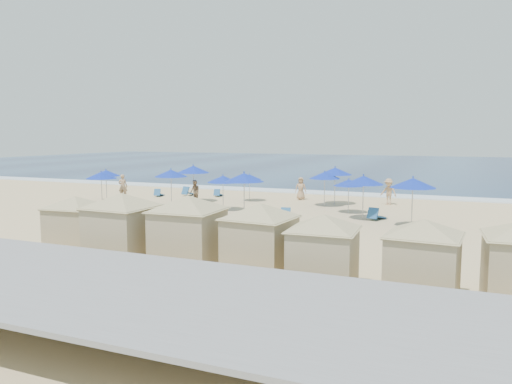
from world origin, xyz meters
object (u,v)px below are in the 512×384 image
umbrella_8 (363,180)px  umbrella_1 (101,175)px  umbrella_0 (106,173)px  umbrella_5 (223,179)px  umbrella_2 (193,169)px  umbrella_7 (335,171)px  umbrella_4 (249,177)px  umbrella_10 (349,183)px  cabana_1 (122,219)px  cabana_4 (323,243)px  umbrella_11 (413,183)px  beachgoer_3 (301,188)px  cabana_3 (260,231)px  beachgoer_0 (123,186)px  cabana_0 (76,217)px  beachgoer_1 (195,191)px  cabana_5 (423,250)px  umbrella_3 (171,173)px  cabana_2 (188,223)px  umbrella_6 (244,177)px  umbrella_9 (325,175)px  beachgoer_2 (389,192)px  trash_bin (220,232)px

umbrella_8 → umbrella_1: bearing=-175.6°
umbrella_0 → umbrella_5: umbrella_0 is taller
umbrella_2 → umbrella_5: umbrella_2 is taller
umbrella_2 → umbrella_7: umbrella_2 is taller
umbrella_4 → umbrella_10: bearing=-19.4°
cabana_1 → cabana_4: bearing=-1.9°
umbrella_5 → umbrella_8: umbrella_8 is taller
umbrella_11 → beachgoer_3: umbrella_11 is taller
umbrella_7 → umbrella_11: 9.17m
cabana_3 → umbrella_4: size_ratio=2.18×
cabana_1 → beachgoer_0: size_ratio=2.52×
cabana_0 → umbrella_4: bearing=90.1°
cabana_1 → umbrella_7: size_ratio=1.75×
umbrella_5 → beachgoer_3: (2.95, 6.98, -1.17)m
umbrella_4 → beachgoer_3: size_ratio=1.20×
cabana_1 → umbrella_8: size_ratio=1.79×
beachgoer_0 → beachgoer_3: (12.62, 4.65, -0.08)m
umbrella_1 → umbrella_7: (14.42, 6.91, 0.23)m
beachgoer_0 → beachgoer_3: 13.45m
cabana_3 → beachgoer_1: bearing=126.4°
cabana_3 → umbrella_10: size_ratio=2.03×
umbrella_4 → umbrella_2: bearing=-150.0°
cabana_5 → umbrella_4: size_ratio=2.07×
umbrella_5 → cabana_3: bearing=-58.6°
cabana_5 → umbrella_3: 22.31m
cabana_0 → cabana_3: bearing=-1.8°
umbrella_3 → umbrella_10: (11.81, 1.56, -0.34)m
cabana_2 → cabana_4: bearing=-5.9°
umbrella_4 → umbrella_6: size_ratio=0.75×
cabana_1 → umbrella_1: 16.38m
cabana_0 → umbrella_0: bearing=125.6°
umbrella_6 → beachgoer_1: umbrella_6 is taller
cabana_4 → umbrella_9: size_ratio=1.74×
umbrella_11 → beachgoer_2: (-2.39, 8.38, -1.43)m
trash_bin → umbrella_10: umbrella_10 is taller
umbrella_4 → cabana_1: bearing=-81.1°
cabana_3 → umbrella_3: bearing=132.0°
cabana_5 → umbrella_10: bearing=109.9°
cabana_4 → umbrella_9: bearing=105.1°
umbrella_11 → beachgoer_2: umbrella_11 is taller
umbrella_1 → beachgoer_3: 14.26m
cabana_2 → cabana_4: size_ratio=1.12×
beachgoer_3 → cabana_1: bearing=-104.5°
umbrella_8 → beachgoer_2: size_ratio=1.44×
umbrella_2 → umbrella_11: bearing=-15.6°
umbrella_6 → umbrella_4: bearing=111.3°
cabana_2 → umbrella_6: bearing=104.5°
cabana_5 → cabana_3: bearing=175.4°
cabana_3 → umbrella_1: cabana_3 is taller
cabana_0 → beachgoer_3: bearing=80.8°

